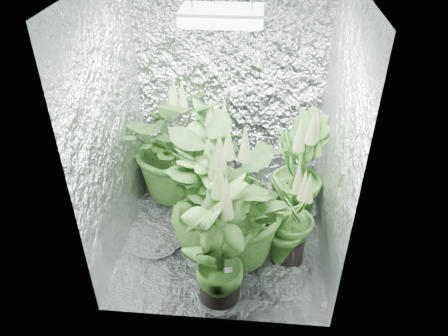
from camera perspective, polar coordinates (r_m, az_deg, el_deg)
The scene contains 12 objects.
ground at distance 3.71m, azimuth -0.19°, elevation -9.05°, with size 1.60×1.60×0.00m, color silver.
walls at distance 3.11m, azimuth -0.22°, elevation 4.43°, with size 1.62×1.62×2.00m.
grow_lamp at distance 2.79m, azimuth -0.26°, elevation 19.30°, with size 0.50×0.30×0.22m.
plant_a at distance 3.88m, azimuth -6.31°, elevation 3.37°, with size 1.10×1.10×1.18m.
plant_b at distance 3.62m, azimuth -1.45°, elevation 0.51°, with size 0.74×0.74×1.15m.
plant_c at distance 3.66m, azimuth 9.48°, elevation -0.51°, with size 0.55×0.55×1.07m.
plant_d at distance 3.30m, azimuth -2.72°, elevation -5.10°, with size 0.71×0.71×1.00m.
plant_e at distance 3.16m, azimuth 1.59°, elevation -4.96°, with size 1.27×1.27×1.16m.
plant_f at distance 2.89m, azimuth -0.58°, elevation -9.87°, with size 0.70×0.70×1.16m.
plant_g at distance 3.31m, azimuth 8.65°, elevation -6.85°, with size 0.51×0.51×0.87m.
circulation_fan at distance 4.10m, azimuth 8.79°, elevation -1.71°, with size 0.19×0.33×0.39m.
plant_label at distance 3.04m, azimuth 0.59°, elevation -13.51°, with size 0.05×0.01×0.08m, color white.
Camera 1 is at (0.24, -2.68, 2.56)m, focal length 35.00 mm.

